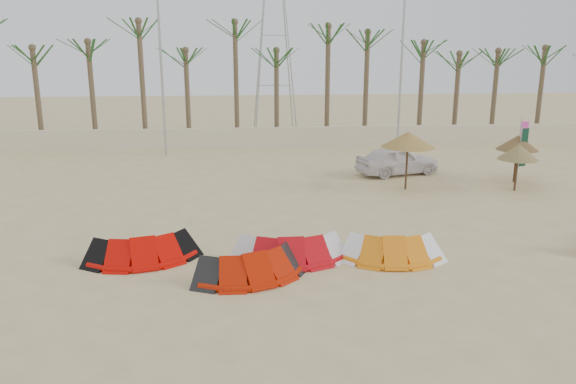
{
  "coord_description": "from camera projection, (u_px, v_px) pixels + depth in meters",
  "views": [
    {
      "loc": [
        -1.73,
        -13.23,
        6.41
      ],
      "look_at": [
        0.0,
        6.0,
        1.3
      ],
      "focal_mm": 35.0,
      "sensor_mm": 36.0,
      "label": 1
    }
  ],
  "objects": [
    {
      "name": "flag_green",
      "position": [
        523.0,
        149.0,
        26.19
      ],
      "size": [
        0.44,
        0.14,
        2.77
      ],
      "color": "#A5A8AD",
      "rests_on": "ground"
    },
    {
      "name": "parasol_right",
      "position": [
        518.0,
        143.0,
        26.46
      ],
      "size": [
        1.95,
        1.95,
        2.25
      ],
      "color": "#4C331E",
      "rests_on": "ground"
    },
    {
      "name": "pylon",
      "position": [
        275.0,
        133.0,
        41.58
      ],
      "size": [
        3.0,
        3.0,
        14.0
      ],
      "primitive_type": null,
      "color": "#A5A8AD",
      "rests_on": "ground"
    },
    {
      "name": "kite_red_right",
      "position": [
        289.0,
        245.0,
        17.29
      ],
      "size": [
        3.53,
        1.56,
        0.9
      ],
      "color": "#BA0910",
      "rests_on": "ground"
    },
    {
      "name": "car",
      "position": [
        397.0,
        160.0,
        28.29
      ],
      "size": [
        4.5,
        2.74,
        1.43
      ],
      "primitive_type": "imported",
      "rotation": [
        0.0,
        0.0,
        1.84
      ],
      "color": "silver",
      "rests_on": "ground"
    },
    {
      "name": "parasol_left",
      "position": [
        408.0,
        139.0,
        24.97
      ],
      "size": [
        2.4,
        2.4,
        2.64
      ],
      "color": "#4C331E",
      "rests_on": "ground"
    },
    {
      "name": "flag_pink",
      "position": [
        522.0,
        142.0,
        27.46
      ],
      "size": [
        0.45,
        0.08,
        2.93
      ],
      "color": "#A5A8AD",
      "rests_on": "ground"
    },
    {
      "name": "kite_orange",
      "position": [
        390.0,
        245.0,
        17.26
      ],
      "size": [
        3.23,
        1.8,
        0.9
      ],
      "color": "orange",
      "rests_on": "ground"
    },
    {
      "name": "boundary_wall",
      "position": [
        265.0,
        138.0,
        35.55
      ],
      "size": [
        60.0,
        0.3,
        1.3
      ],
      "primitive_type": "cube",
      "color": "beige",
      "rests_on": "ground"
    },
    {
      "name": "lamp_c",
      "position": [
        402.0,
        55.0,
        33.01
      ],
      "size": [
        1.25,
        0.14,
        11.0
      ],
      "color": "#A5A8AD",
      "rests_on": "ground"
    },
    {
      "name": "ground",
      "position": [
        309.0,
        299.0,
        14.53
      ],
      "size": [
        120.0,
        120.0,
        0.0
      ],
      "primitive_type": "plane",
      "color": "#DFC18A",
      "rests_on": "ground"
    },
    {
      "name": "parasol_mid",
      "position": [
        518.0,
        152.0,
        24.88
      ],
      "size": [
        1.77,
        1.77,
        2.12
      ],
      "color": "#4C331E",
      "rests_on": "ground"
    },
    {
      "name": "kite_red_mid",
      "position": [
        252.0,
        261.0,
        15.99
      ],
      "size": [
        3.67,
        2.48,
        0.9
      ],
      "color": "#AB1500",
      "rests_on": "ground"
    },
    {
      "name": "palm_line",
      "position": [
        274.0,
        43.0,
        35.57
      ],
      "size": [
        52.0,
        4.0,
        7.7
      ],
      "color": "brown",
      "rests_on": "ground"
    },
    {
      "name": "lamp_b",
      "position": [
        161.0,
        56.0,
        31.8
      ],
      "size": [
        1.25,
        0.14,
        11.0
      ],
      "color": "#A5A8AD",
      "rests_on": "ground"
    },
    {
      "name": "kite_red_left",
      "position": [
        144.0,
        245.0,
        17.25
      ],
      "size": [
        3.63,
        2.2,
        0.9
      ],
      "color": "#C40600",
      "rests_on": "ground"
    }
  ]
}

